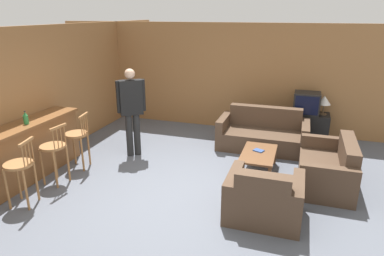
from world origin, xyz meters
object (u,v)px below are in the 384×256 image
at_px(book_on_table, 259,150).
at_px(bar_chair_far, 77,138).
at_px(bottle, 26,118).
at_px(couch_far, 263,135).
at_px(table_lamp, 324,101).
at_px(loveseat_right, 329,169).
at_px(coffee_table, 258,155).
at_px(bar_chair_near, 20,169).
at_px(bar_chair_mid, 54,151).
at_px(tv_unit, 304,127).
at_px(armchair_near, 264,200).
at_px(person_by_window, 132,107).
at_px(tv, 307,103).

bearing_deg(book_on_table, bar_chair_far, -164.13).
height_order(bar_chair_far, bottle, bottle).
distance_m(couch_far, table_lamp, 1.58).
distance_m(couch_far, loveseat_right, 1.87).
distance_m(coffee_table, table_lamp, 2.42).
bearing_deg(coffee_table, loveseat_right, -4.52).
relative_size(bar_chair_near, loveseat_right, 0.69).
relative_size(bar_chair_mid, tv_unit, 1.01).
distance_m(loveseat_right, book_on_table, 1.24).
height_order(armchair_near, coffee_table, armchair_near).
distance_m(tv_unit, table_lamp, 0.74).
height_order(bar_chair_mid, bottle, bottle).
height_order(bar_chair_far, loveseat_right, bar_chair_far).
bearing_deg(person_by_window, tv, 30.96).
relative_size(coffee_table, person_by_window, 0.58).
xyz_separation_m(couch_far, table_lamp, (1.21, 0.78, 0.67)).
bearing_deg(bar_chair_mid, couch_far, 40.88).
bearing_deg(couch_far, bar_chair_near, -132.25).
distance_m(bar_chair_far, coffee_table, 3.38).
height_order(tv, bottle, bottle).
xyz_separation_m(tv, person_by_window, (-3.34, -2.00, 0.13)).
xyz_separation_m(bar_chair_far, book_on_table, (3.25, 0.92, -0.20)).
distance_m(bar_chair_mid, person_by_window, 1.73).
relative_size(coffee_table, tv_unit, 0.99).
distance_m(bar_chair_near, book_on_table, 4.00).
bearing_deg(bar_chair_far, bar_chair_near, -90.00).
distance_m(tv, person_by_window, 3.89).
xyz_separation_m(couch_far, loveseat_right, (1.28, -1.36, -0.00)).
xyz_separation_m(tv_unit, person_by_window, (-3.34, -2.01, 0.70)).
height_order(coffee_table, bottle, bottle).
relative_size(loveseat_right, table_lamp, 3.58).
bearing_deg(loveseat_right, person_by_window, 178.01).
height_order(bar_chair_near, coffee_table, bar_chair_near).
height_order(book_on_table, person_by_window, person_by_window).
distance_m(bar_chair_far, bottle, 0.96).
xyz_separation_m(couch_far, person_by_window, (-2.49, -1.23, 0.73)).
relative_size(tv_unit, person_by_window, 0.59).
height_order(bar_chair_near, book_on_table, bar_chair_near).
bearing_deg(tv_unit, bar_chair_near, -133.26).
bearing_deg(tv, bar_chair_far, -144.47).
relative_size(bar_chair_near, tv_unit, 1.01).
distance_m(bar_chair_far, loveseat_right, 4.54).
xyz_separation_m(bottle, table_lamp, (4.93, 3.49, -0.15)).
height_order(bar_chair_far, person_by_window, person_by_window).
relative_size(couch_far, armchair_near, 1.79).
xyz_separation_m(armchair_near, tv, (0.50, 3.52, 0.59)).
height_order(couch_far, person_by_window, person_by_window).
distance_m(bar_chair_near, person_by_window, 2.42).
relative_size(tv, bottle, 2.46).
height_order(armchair_near, tv, tv).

